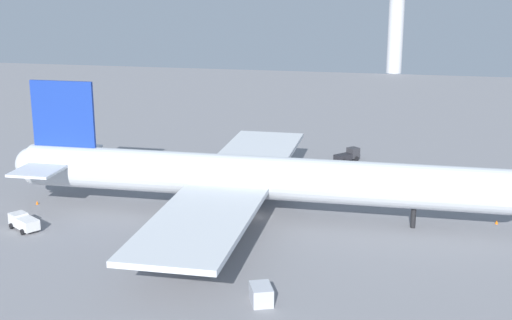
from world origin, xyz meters
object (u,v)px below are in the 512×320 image
at_px(cargo_airplane, 252,178).
at_px(fuel_truck, 348,155).
at_px(control_tower, 396,15).
at_px(safety_cone_nose, 497,222).
at_px(cargo_container_aft, 261,294).
at_px(cargo_loader, 24,222).
at_px(safety_cone_tail, 37,202).

height_order(cargo_airplane, fuel_truck, cargo_airplane).
relative_size(cargo_airplane, control_tower, 2.39).
bearing_deg(safety_cone_nose, cargo_container_aft, -132.13).
distance_m(cargo_container_aft, safety_cone_nose, 40.09).
distance_m(cargo_container_aft, control_tower, 176.03).
relative_size(cargo_loader, control_tower, 0.17).
xyz_separation_m(cargo_loader, control_tower, (45.54, 160.10, 17.88)).
xyz_separation_m(cargo_loader, cargo_container_aft, (35.25, -14.70, -0.13)).
bearing_deg(cargo_container_aft, cargo_loader, 157.36).
relative_size(cargo_loader, cargo_container_aft, 1.45).
bearing_deg(safety_cone_nose, fuel_truck, 127.97).
height_order(cargo_airplane, cargo_container_aft, cargo_airplane).
bearing_deg(cargo_container_aft, fuel_truck, 85.72).
bearing_deg(cargo_airplane, safety_cone_nose, 6.39).
xyz_separation_m(fuel_truck, cargo_container_aft, (-4.38, -58.58, -0.15)).
height_order(cargo_loader, safety_cone_tail, cargo_loader).
bearing_deg(cargo_loader, safety_cone_tail, 109.26).
relative_size(safety_cone_tail, control_tower, 0.02).
distance_m(cargo_airplane, control_tower, 150.34).
bearing_deg(cargo_container_aft, safety_cone_nose, 47.87).
bearing_deg(safety_cone_tail, safety_cone_nose, 4.41).
distance_m(fuel_truck, cargo_container_aft, 58.74).
height_order(safety_cone_tail, control_tower, control_tower).
bearing_deg(safety_cone_nose, cargo_loader, -166.40).
bearing_deg(cargo_container_aft, safety_cone_tail, 147.50).
xyz_separation_m(cargo_airplane, cargo_loader, (-28.77, -11.29, -4.59)).
xyz_separation_m(safety_cone_nose, safety_cone_tail, (-65.63, -5.06, -0.01)).
distance_m(cargo_airplane, safety_cone_nose, 34.01).
height_order(fuel_truck, safety_cone_tail, fuel_truck).
relative_size(cargo_container_aft, control_tower, 0.12).
xyz_separation_m(cargo_loader, safety_cone_nose, (62.14, 15.03, -0.78)).
xyz_separation_m(safety_cone_tail, control_tower, (49.02, 150.13, 18.67)).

